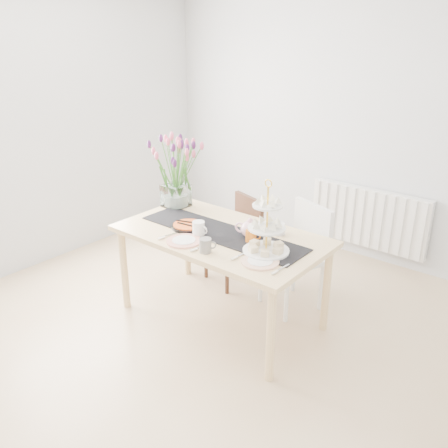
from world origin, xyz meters
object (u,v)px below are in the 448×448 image
Objects in this scene: mug_grey at (205,245)px; cream_jug at (279,229)px; tulip_vase at (175,162)px; plate_right at (260,262)px; mug_orange at (251,236)px; radiator at (368,218)px; chair_brown at (239,233)px; plate_left at (184,241)px; chair_white at (300,248)px; teapot at (250,229)px; dining_table at (221,242)px; mug_white at (199,229)px; cake_stand at (267,234)px; tart_tin at (188,226)px.

cream_jug is at bearing 25.76° from mug_grey.
tulip_vase reaches higher than plate_right.
radiator is at bearing 52.94° from mug_orange.
chair_brown is 3.11× the size of plate_left.
radiator is 4.68× the size of plate_right.
plate_left is 1.00× the size of plate_right.
chair_brown is at bearing -162.76° from chair_white.
chair_white is at bearing 14.67° from chair_brown.
plate_right is (0.30, -0.29, -0.06)m from teapot.
dining_table is 2.00× the size of chair_brown.
chair_brown is 0.90× the size of chair_white.
dining_table is at bearing -101.51° from chair_white.
plate_left is at bearing -94.08° from mug_white.
chair_brown is 0.89m from tulip_vase.
cake_stand is at bearing -24.70° from chair_brown.
mug_grey is at bearing -68.71° from dining_table.
chair_brown is 7.85× the size of mug_grey.
dining_table is at bearing -46.89° from chair_brown.
plate_left is at bearing -157.98° from cake_stand.
cream_jug reaches higher than dining_table.
cake_stand is at bearing -53.74° from mug_orange.
chair_brown is 3.52× the size of teapot.
mug_orange is (0.96, -0.20, -0.35)m from tulip_vase.
chair_white is (0.36, 0.59, -0.16)m from dining_table.
cake_stand is (0.09, -0.66, 0.37)m from chair_white.
mug_grey reaches higher than tart_tin.
mug_white reaches higher than dining_table.
radiator is at bearing 92.00° from plate_right.
chair_white is at bearing 54.85° from mug_white.
cream_jug is at bearing 107.90° from cake_stand.
chair_brown is at bearing 101.56° from mug_orange.
mug_orange is 0.37× the size of plate_left.
dining_table is at bearing -177.89° from teapot.
cream_jug is (0.35, 0.26, 0.12)m from dining_table.
cream_jug reaches higher than plate_right.
chair_white is at bearing 100.66° from plate_right.
teapot is 0.24m from cream_jug.
chair_white is at bearing 46.48° from tart_tin.
plate_left is (-0.24, 0.03, -0.04)m from mug_grey.
plate_left is at bearing -41.45° from tulip_vase.
mug_white is at bearing -102.67° from chair_white.
tulip_vase is 1.04m from mug_grey.
cream_jug is (0.65, -0.36, 0.33)m from chair_brown.
cream_jug is 0.34× the size of plate_left.
cake_stand is (0.76, -0.69, 0.43)m from chair_brown.
tart_tin is 1.02× the size of plate_right.
radiator is at bearing 53.83° from tulip_vase.
mug_white reaches higher than radiator.
tulip_vase reaches higher than mug_grey.
tulip_vase is at bearing 155.21° from teapot.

